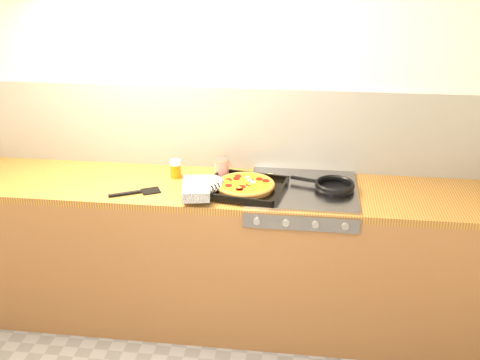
# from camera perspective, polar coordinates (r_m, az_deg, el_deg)

# --- Properties ---
(room_shell) EXTENTS (3.20, 3.20, 3.20)m
(room_shell) POSITION_cam_1_polar(r_m,az_deg,el_deg) (3.37, -1.03, 5.26)
(room_shell) COLOR white
(room_shell) RESTS_ON ground
(counter_run) EXTENTS (3.20, 0.62, 0.90)m
(counter_run) POSITION_cam_1_polar(r_m,az_deg,el_deg) (3.39, -1.64, -7.58)
(counter_run) COLOR brown
(counter_run) RESTS_ON ground
(stovetop) EXTENTS (0.60, 0.56, 0.02)m
(stovetop) POSITION_cam_1_polar(r_m,az_deg,el_deg) (3.15, 6.37, -0.92)
(stovetop) COLOR gray
(stovetop) RESTS_ON counter_run
(pizza_on_tray) EXTENTS (0.58, 0.46, 0.07)m
(pizza_on_tray) POSITION_cam_1_polar(r_m,az_deg,el_deg) (3.07, -0.82, -0.61)
(pizza_on_tray) COLOR black
(pizza_on_tray) RESTS_ON stovetop
(frying_pan) EXTENTS (0.39, 0.28, 0.04)m
(frying_pan) POSITION_cam_1_polar(r_m,az_deg,el_deg) (3.14, 9.51, -0.59)
(frying_pan) COLOR black
(frying_pan) RESTS_ON stovetop
(tomato_can) EXTENTS (0.10, 0.10, 0.12)m
(tomato_can) POSITION_cam_1_polar(r_m,az_deg,el_deg) (3.27, -1.87, 1.16)
(tomato_can) COLOR maroon
(tomato_can) RESTS_ON counter_run
(juice_glass) EXTENTS (0.07, 0.07, 0.11)m
(juice_glass) POSITION_cam_1_polar(r_m,az_deg,el_deg) (3.30, -6.57, 1.15)
(juice_glass) COLOR #CB660B
(juice_glass) RESTS_ON counter_run
(wooden_spoon) EXTENTS (0.29, 0.13, 0.02)m
(wooden_spoon) POSITION_cam_1_polar(r_m,az_deg,el_deg) (3.29, 1.48, 0.38)
(wooden_spoon) COLOR olive
(wooden_spoon) RESTS_ON counter_run
(black_spatula) EXTENTS (0.27, 0.18, 0.02)m
(black_spatula) POSITION_cam_1_polar(r_m,az_deg,el_deg) (3.14, -10.54, -1.25)
(black_spatula) COLOR black
(black_spatula) RESTS_ON counter_run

